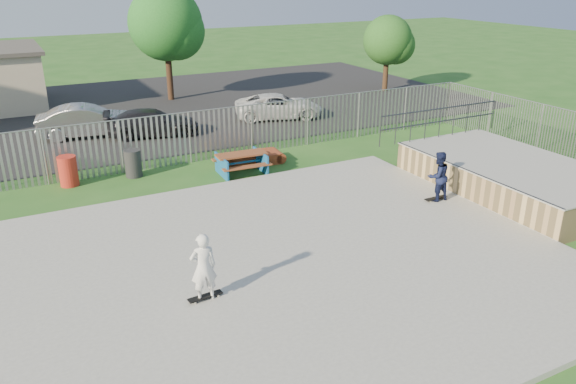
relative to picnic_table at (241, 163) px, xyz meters
name	(u,v)px	position (x,y,z in m)	size (l,w,h in m)	color
ground	(269,270)	(-2.24, -6.91, -0.39)	(120.00, 120.00, 0.00)	#25581E
concrete_slab	(269,267)	(-2.24, -6.91, -0.32)	(15.00, 12.00, 0.15)	gray
quarter_pipe	(510,176)	(7.26, -5.87, 0.17)	(5.50, 7.05, 2.19)	tan
fence	(234,172)	(-1.24, -2.33, 0.61)	(26.04, 16.02, 2.00)	gray
picnic_table	(241,163)	(0.00, 0.00, 0.00)	(1.90, 1.59, 0.77)	brown
funbox	(252,158)	(0.82, 0.86, -0.19)	(2.13, 1.20, 0.41)	maroon
trash_bin_red	(68,171)	(-5.79, 1.64, 0.13)	(0.63, 0.63, 1.05)	#B2271B
trash_bin_grey	(133,163)	(-3.59, 1.52, 0.11)	(0.60, 0.60, 1.00)	#27272A
parking_lot	(113,112)	(-2.24, 12.09, -0.38)	(40.00, 18.00, 0.02)	black
car_silver	(87,121)	(-4.15, 7.70, 0.34)	(1.50, 4.31, 1.42)	#9D9DA1
car_dark	(152,123)	(-1.55, 6.48, 0.22)	(1.68, 4.12, 1.20)	black
car_white	(279,106)	(4.94, 6.75, 0.23)	(2.01, 4.37, 1.21)	silver
tree_mid	(165,24)	(1.40, 13.59, 3.84)	(4.08, 4.08, 6.29)	#3B2517
tree_right	(388,40)	(13.90, 9.92, 2.66)	(2.95, 2.95, 4.55)	#412B1A
skateboard_a	(436,199)	(4.33, -5.58, -0.20)	(0.80, 0.21, 0.08)	black
skateboard_b	(205,297)	(-4.18, -7.67, -0.20)	(0.81, 0.26, 0.08)	black
skater_navy	(438,176)	(4.33, -5.58, 0.56)	(0.78, 0.61, 1.60)	#121839
skater_white	(203,267)	(-4.18, -7.67, 0.56)	(0.59, 0.38, 1.60)	white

